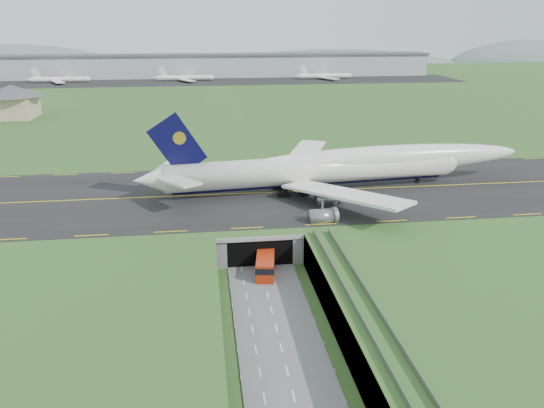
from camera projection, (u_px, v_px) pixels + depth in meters
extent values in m
plane|color=#325923|center=(266.00, 287.00, 89.38)|extent=(900.00, 900.00, 0.00)
cube|color=gray|center=(265.00, 271.00, 88.40)|extent=(800.00, 800.00, 6.00)
cube|color=slate|center=(271.00, 309.00, 82.32)|extent=(12.00, 75.00, 0.20)
cube|color=black|center=(248.00, 193.00, 118.32)|extent=(800.00, 44.00, 0.18)
cube|color=gray|center=(254.00, 218.00, 105.39)|extent=(16.00, 22.00, 1.00)
cube|color=gray|center=(219.00, 231.00, 105.34)|extent=(2.00, 22.00, 6.00)
cube|color=gray|center=(289.00, 228.00, 107.07)|extent=(2.00, 22.00, 6.00)
cube|color=black|center=(257.00, 241.00, 101.69)|extent=(12.00, 12.00, 5.00)
cube|color=#A8A8A3|center=(260.00, 239.00, 95.00)|extent=(17.00, 0.50, 0.80)
cube|color=#A8A8A3|center=(363.00, 308.00, 71.51)|extent=(3.00, 53.00, 0.50)
cube|color=gray|center=(353.00, 304.00, 71.09)|extent=(0.06, 53.00, 1.00)
cube|color=gray|center=(373.00, 303.00, 71.44)|extent=(0.06, 53.00, 1.00)
cylinder|color=#A8A8A3|center=(384.00, 370.00, 63.58)|extent=(0.90, 0.90, 5.60)
cylinder|color=#A8A8A3|center=(356.00, 318.00, 74.83)|extent=(0.90, 0.90, 5.60)
cylinder|color=#A8A8A3|center=(336.00, 279.00, 86.08)|extent=(0.90, 0.90, 5.60)
cylinder|color=white|center=(312.00, 170.00, 118.64)|extent=(65.87, 12.50, 6.17)
sphere|color=white|center=(444.00, 162.00, 125.65)|extent=(6.61, 6.61, 6.05)
cone|color=white|center=(149.00, 180.00, 111.01)|extent=(7.29, 6.49, 5.86)
ellipsoid|color=white|center=(386.00, 159.00, 121.97)|extent=(68.68, 12.28, 6.48)
ellipsoid|color=black|center=(441.00, 159.00, 125.19)|extent=(4.56, 3.11, 2.16)
cylinder|color=#090832|center=(312.00, 180.00, 119.42)|extent=(62.26, 8.61, 2.59)
cube|color=white|center=(301.00, 157.00, 133.58)|extent=(18.10, 29.11, 2.60)
cube|color=white|center=(175.00, 163.00, 118.44)|extent=(8.06, 11.47, 0.99)
cube|color=white|center=(344.00, 194.00, 105.16)|extent=(22.30, 27.44, 2.60)
cube|color=white|center=(179.00, 181.00, 105.11)|extent=(9.49, 11.25, 0.99)
cube|color=#090832|center=(177.00, 145.00, 109.99)|extent=(12.27, 1.76, 13.65)
cylinder|color=gold|center=(179.00, 138.00, 109.62)|extent=(2.75, 0.93, 2.70)
cylinder|color=slate|center=(303.00, 176.00, 128.51)|extent=(5.30, 3.65, 3.18)
cylinder|color=slate|center=(275.00, 166.00, 136.87)|extent=(5.30, 3.65, 3.18)
cylinder|color=slate|center=(328.00, 199.00, 111.64)|extent=(5.30, 3.65, 3.18)
cylinder|color=slate|center=(322.00, 217.00, 101.34)|extent=(5.30, 3.65, 3.18)
cylinder|color=black|center=(417.00, 181.00, 125.65)|extent=(1.10, 0.58, 1.06)
cube|color=black|center=(293.00, 189.00, 119.06)|extent=(6.41, 7.28, 1.35)
cube|color=#AD270B|center=(265.00, 265.00, 93.31)|extent=(4.31, 8.68, 3.32)
cube|color=black|center=(265.00, 261.00, 93.09)|extent=(4.39, 8.80, 1.11)
cube|color=black|center=(265.00, 272.00, 93.76)|extent=(4.01, 8.10, 0.55)
cylinder|color=black|center=(257.00, 278.00, 91.12)|extent=(0.53, 1.04, 1.00)
cylinder|color=black|center=(258.00, 264.00, 96.36)|extent=(0.53, 1.04, 1.00)
cylinder|color=black|center=(273.00, 279.00, 91.07)|extent=(0.53, 1.04, 1.00)
cylinder|color=black|center=(274.00, 265.00, 96.31)|extent=(0.53, 1.04, 1.00)
cube|color=#C6AD8F|center=(14.00, 107.00, 210.01)|extent=(16.38, 16.38, 8.66)
cone|color=#4C4C51|center=(11.00, 91.00, 207.89)|extent=(24.02, 24.02, 4.33)
cube|color=#B2B2B2|center=(214.00, 66.00, 366.17)|extent=(300.00, 22.00, 15.00)
cube|color=#4C4C51|center=(213.00, 55.00, 363.72)|extent=(302.00, 24.00, 1.20)
cube|color=black|center=(215.00, 81.00, 340.45)|extent=(320.00, 50.00, 0.08)
cylinder|color=white|center=(60.00, 79.00, 332.45)|extent=(34.00, 3.20, 3.20)
cylinder|color=white|center=(185.00, 78.00, 342.09)|extent=(34.00, 3.20, 3.20)
cylinder|color=white|center=(324.00, 76.00, 353.46)|extent=(34.00, 3.20, 3.20)
ellipsoid|color=slate|center=(8.00, 77.00, 471.47)|extent=(220.00, 77.00, 56.00)
ellipsoid|color=slate|center=(336.00, 73.00, 508.55)|extent=(260.00, 91.00, 44.00)
ellipsoid|color=slate|center=(530.00, 70.00, 533.27)|extent=(180.00, 63.00, 60.00)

